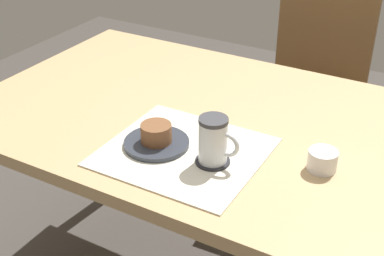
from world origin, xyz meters
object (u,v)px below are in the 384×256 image
at_px(coffee_mug, 214,140).
at_px(sugar_bowl, 322,160).
at_px(wooden_chair, 312,88).
at_px(pastry_plate, 157,143).
at_px(dining_table, 211,136).
at_px(pastry, 156,133).

bearing_deg(coffee_mug, sugar_bowl, 24.45).
bearing_deg(sugar_bowl, wooden_chair, 108.47).
relative_size(wooden_chair, sugar_bowl, 12.24).
distance_m(pastry_plate, coffee_mug, 0.17).
bearing_deg(dining_table, wooden_chair, 85.56).
xyz_separation_m(wooden_chair, sugar_bowl, (0.29, -0.87, 0.25)).
bearing_deg(dining_table, pastry, -101.92).
distance_m(coffee_mug, sugar_bowl, 0.26).
height_order(dining_table, wooden_chair, wooden_chair).
relative_size(pastry_plate, pastry, 2.13).
distance_m(pastry_plate, sugar_bowl, 0.41).
height_order(wooden_chair, pastry, wooden_chair).
bearing_deg(coffee_mug, wooden_chair, 93.37).
relative_size(pastry_plate, coffee_mug, 1.44).
bearing_deg(wooden_chair, pastry, 80.89).
bearing_deg(pastry_plate, dining_table, 78.08).
relative_size(wooden_chair, pastry_plate, 5.18).
bearing_deg(wooden_chair, pastry_plate, 80.89).
bearing_deg(pastry, coffee_mug, 0.79).
relative_size(dining_table, wooden_chair, 1.59).
bearing_deg(pastry, pastry_plate, 0.00).
bearing_deg(pastry, wooden_chair, 83.92).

